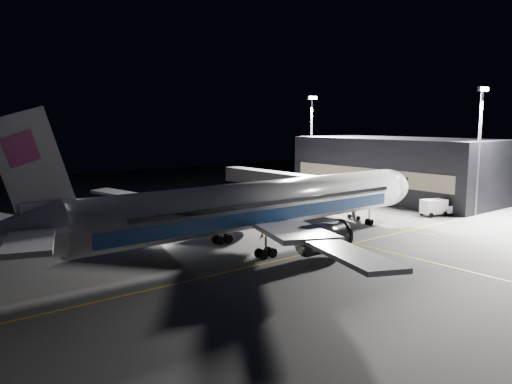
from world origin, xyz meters
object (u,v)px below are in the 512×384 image
Objects in this scene: safety_cone_b at (246,223)px; safety_cone_c at (262,234)px; floodlight_mast_north at (311,135)px; safety_cone_a at (230,240)px; jet_bridge at (294,182)px; service_truck at (436,207)px; baggage_tug at (153,237)px; airliner at (255,206)px; floodlight_mast_south at (480,140)px.

safety_cone_c is at bearing -110.91° from safety_cone_b.
floodlight_mast_north reaches higher than safety_cone_a.
jet_bridge reaches higher than service_truck.
baggage_tug is at bearing -165.88° from jet_bridge.
airliner is 42.13m from floodlight_mast_south.
floodlight_mast_south reaches higher than service_truck.
jet_bridge is 23.83m from safety_cone_c.
safety_cone_a is (-42.07, -27.99, -12.05)m from floodlight_mast_north.
floodlight_mast_south is 39.96m from safety_cone_c.
jet_bridge is at bearing 126.79° from floodlight_mast_south.
airliner is 97.20× the size of safety_cone_a.
floodlight_mast_north is 30.48× the size of safety_cone_c.
floodlight_mast_north and floodlight_mast_south have the same top height.
baggage_tug is 9.77m from safety_cone_a.
safety_cone_a is 0.93× the size of safety_cone_c.
service_truck is at bearing -24.91° from safety_cone_b.
floodlight_mast_north is 47.75m from safety_cone_c.
airliner is 6.36m from safety_cone_a.
service_truck is (-5.21, -34.12, -10.91)m from floodlight_mast_north.
jet_bridge is 54.39× the size of safety_cone_a.
service_truck reaches higher than baggage_tug.
floodlight_mast_north is 41.63m from safety_cone_b.
floodlight_mast_south reaches higher than safety_cone_b.
jet_bridge is 32.92m from baggage_tug.
baggage_tug is at bearing -156.21° from floodlight_mast_north.
airliner reaches higher than baggage_tug.
safety_cone_c is at bearing -143.16° from jet_bridge.
safety_cone_a is at bearing 180.00° from safety_cone_c.
airliner is 52.56m from floodlight_mast_north.
jet_bridge is 24.06m from floodlight_mast_north.
safety_cone_c is at bearing 164.76° from floodlight_mast_south.
service_truck is (-5.21, 3.88, -10.91)m from floodlight_mast_south.
airliner is 24.27× the size of baggage_tug.
baggage_tug is at bearing -175.77° from safety_cone_b.
airliner is at bearing 171.67° from floodlight_mast_south.
safety_cone_c is (-36.76, 10.01, -12.03)m from floodlight_mast_south.
jet_bridge reaches higher than safety_cone_b.
safety_cone_a is at bearing -146.37° from floodlight_mast_north.
safety_cone_b is (-34.00, -20.75, -12.10)m from floodlight_mast_north.
floodlight_mast_north is at bearing 9.82° from baggage_tug.
floodlight_mast_north is 38.62× the size of safety_cone_b.
airliner reaches higher than safety_cone_b.
safety_cone_a is at bearing -138.11° from safety_cone_b.
floodlight_mast_south is (18.00, -24.07, 7.79)m from jet_bridge.
floodlight_mast_north is at bearing 97.04° from service_truck.
floodlight_mast_north is (41.08, 31.99, 7.21)m from airliner.
safety_cone_a is (-24.07, -14.06, -4.27)m from jet_bridge.
safety_cone_b is at bearing -9.74° from baggage_tug.
service_truck is (12.79, -20.19, -3.12)m from jet_bridge.
airliner is at bearing -122.20° from safety_cone_b.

